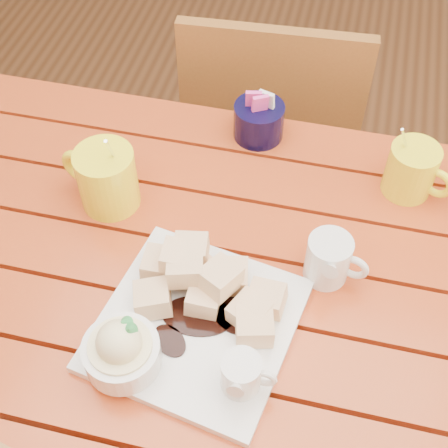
% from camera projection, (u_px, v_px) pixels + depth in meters
% --- Properties ---
extents(ground, '(5.00, 5.00, 0.00)m').
position_uv_depth(ground, '(212.00, 443.00, 1.57)').
color(ground, '#4F2B16').
rests_on(ground, ground).
extents(table, '(1.20, 0.79, 0.75)m').
position_uv_depth(table, '(207.00, 311.00, 1.07)').
color(table, maroon).
rests_on(table, ground).
extents(dessert_plate, '(0.32, 0.32, 0.11)m').
position_uv_depth(dessert_plate, '(183.00, 321.00, 0.90)').
color(dessert_plate, white).
rests_on(dessert_plate, table).
extents(coffee_mug_left, '(0.14, 0.10, 0.17)m').
position_uv_depth(coffee_mug_left, '(106.00, 177.00, 1.05)').
color(coffee_mug_left, yellow).
rests_on(coffee_mug_left, table).
extents(coffee_mug_right, '(0.12, 0.09, 0.14)m').
position_uv_depth(coffee_mug_right, '(412.00, 170.00, 1.07)').
color(coffee_mug_right, yellow).
rests_on(coffee_mug_right, table).
extents(cream_pitcher, '(0.10, 0.09, 0.08)m').
position_uv_depth(cream_pitcher, '(329.00, 259.00, 0.96)').
color(cream_pitcher, white).
rests_on(cream_pitcher, table).
extents(sugar_caddy, '(0.09, 0.09, 0.10)m').
position_uv_depth(sugar_caddy, '(259.00, 120.00, 1.17)').
color(sugar_caddy, black).
rests_on(sugar_caddy, table).
extents(chair_far, '(0.43, 0.43, 0.86)m').
position_uv_depth(chair_far, '(271.00, 135.00, 1.59)').
color(chair_far, brown).
rests_on(chair_far, ground).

